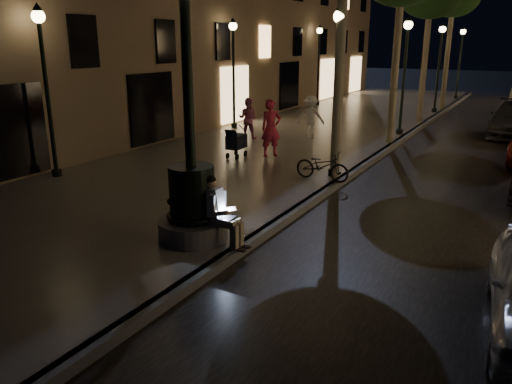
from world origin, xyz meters
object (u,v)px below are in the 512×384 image
Objects in this scene: lamp_left_a at (45,70)px; seated_man_laptop at (218,209)px; lamp_left_c at (319,55)px; stroller at (236,142)px; fountain_lamppost at (192,190)px; bicycle at (322,166)px; lamp_curb_b at (405,61)px; lamp_curb_c at (440,56)px; pedestrian_pink at (248,118)px; lamp_curb_a at (338,70)px; lamp_left_b at (233,60)px; lamp_curb_d at (461,53)px; pedestrian_white at (311,117)px; pedestrian_red at (271,128)px.

seated_man_laptop is at bearing -15.92° from lamp_left_a.
stroller is at bearing -77.63° from lamp_left_c.
lamp_left_a is at bearing 162.65° from fountain_lamppost.
lamp_curb_b is at bearing 2.38° from bicycle.
pedestrian_pink is (-5.17, -12.06, -2.21)m from lamp_curb_c.
lamp_curb_a is 1.00× the size of lamp_left_c.
lamp_left_c is at bearing 90.00° from lamp_left_b.
pedestrian_pink reaches higher than seated_man_laptop.
lamp_left_a is 6.26m from stroller.
lamp_curb_b is 1.00× the size of lamp_left_a.
lamp_curb_d is at bearing 68.47° from lamp_left_b.
lamp_left_b reaches higher than pedestrian_white.
lamp_curb_a is at bearing -13.34° from stroller.
lamp_curb_b is at bearing -48.41° from lamp_left_c.
lamp_curb_d is at bearing 77.57° from stroller.
fountain_lamppost reaches higher than lamp_curb_a.
lamp_curb_b is 1.00× the size of lamp_curb_c.
bicycle is at bearing -90.66° from lamp_curb_b.
fountain_lamppost is at bearing 101.79° from pedestrian_pink.
lamp_curb_a reaches higher than pedestrian_pink.
lamp_curb_a is 16.00m from lamp_curb_c.
lamp_curb_a is at bearing -90.00° from lamp_curb_c.
lamp_left_b is 2.79× the size of pedestrian_white.
pedestrian_pink is at bearing 110.26° from stroller.
pedestrian_pink is (-4.47, 9.94, -0.19)m from fountain_lamppost.
lamp_left_a is 10.42m from pedestrian_white.
pedestrian_pink is at bearing -46.85° from lamp_left_b.
pedestrian_pink is (1.93, -12.06, -2.21)m from lamp_left_c.
bicycle is (3.63, -1.28, -0.13)m from stroller.
lamp_curb_b and lamp_left_b have the same top height.
lamp_curb_d reaches higher than pedestrian_white.
bicycle is (7.00, 3.38, -2.61)m from lamp_left_a.
lamp_curb_a is 8.15m from lamp_left_a.
lamp_curb_b and lamp_curb_c have the same top height.
lamp_curb_a and lamp_left_b have the same top height.
lamp_left_a is 2.79× the size of pedestrian_white.
bicycle is at bearing 25.78° from lamp_left_a.
lamp_left_c is 12.41m from pedestrian_pink.
pedestrian_pink is at bearing 51.08° from bicycle.
lamp_left_a is (-7.10, -28.00, 0.00)m from lamp_curb_d.
lamp_left_b is 2.48× the size of pedestrian_red.
lamp_curb_a is 4.35× the size of stroller.
bicycle is (2.90, -5.95, -0.44)m from pedestrian_white.
seated_man_laptop is 14.09m from lamp_left_b.
stroller is (3.37, -15.34, -2.48)m from lamp_left_c.
lamp_curb_d is at bearing 90.00° from lamp_curb_b.
pedestrian_white is at bearing -105.72° from lamp_curb_c.
fountain_lamppost is 22.10m from lamp_curb_c.
lamp_curb_a is 2.98× the size of bicycle.
seated_man_laptop is (0.61, 0.00, -0.29)m from fountain_lamppost.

